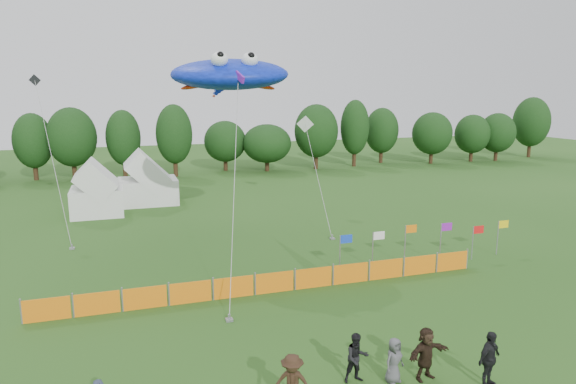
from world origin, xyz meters
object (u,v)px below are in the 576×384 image
object	(u,v)px
tent_left	(97,192)
stingray_kite	(229,75)
barrier_fence	(274,282)
spectator_d	(489,359)
spectator_e	(394,360)
spectator_c	(292,384)
spectator_f	(426,354)
spectator_b	(357,358)
tent_right	(148,183)

from	to	relation	value
tent_left	stingray_kite	world-z (taller)	stingray_kite
barrier_fence	spectator_d	size ratio (longest dim) A/B	11.51
spectator_d	spectator_e	world-z (taller)	spectator_d
spectator_d	spectator_e	distance (m)	3.06
spectator_c	spectator_f	distance (m)	4.85
tent_left	spectator_e	world-z (taller)	tent_left
tent_left	spectator_c	distance (m)	29.53
spectator_e	stingray_kite	size ratio (longest dim) A/B	0.08
tent_left	stingray_kite	bearing A→B (deg)	-55.24
barrier_fence	spectator_c	distance (m)	9.45
spectator_e	spectator_b	bearing A→B (deg)	140.88
tent_left	spectator_c	bearing A→B (deg)	-77.49
tent_right	spectator_c	size ratio (longest dim) A/B	2.63
spectator_c	spectator_f	bearing A→B (deg)	34.98
barrier_fence	spectator_e	distance (m)	8.79
spectator_f	spectator_b	bearing A→B (deg)	154.34
tent_left	spectator_e	bearing A→B (deg)	-70.31
tent_right	spectator_c	xyz separation A→B (m)	(2.38, -31.81, -0.82)
tent_right	spectator_c	distance (m)	31.91
tent_right	stingray_kite	size ratio (longest dim) A/B	0.26
tent_right	barrier_fence	world-z (taller)	tent_right
barrier_fence	spectator_d	world-z (taller)	spectator_d
spectator_f	stingray_kite	size ratio (longest dim) A/B	0.10
spectator_d	stingray_kite	xyz separation A→B (m)	(-4.74, 17.65, 9.49)
tent_right	spectator_e	size ratio (longest dim) A/B	3.20
barrier_fence	tent_left	bearing A→B (deg)	113.64
tent_left	spectator_d	bearing A→B (deg)	-66.29
tent_left	barrier_fence	xyz separation A→B (m)	(8.59, -19.63, -1.25)
spectator_e	stingray_kite	world-z (taller)	stingray_kite
spectator_f	stingray_kite	distance (m)	19.40
barrier_fence	stingray_kite	xyz separation A→B (m)	(-0.39, 7.82, 9.94)
tent_right	barrier_fence	xyz separation A→B (m)	(4.58, -22.63, -1.27)
spectator_b	barrier_fence	bearing A→B (deg)	94.34
tent_left	stingray_kite	size ratio (longest dim) A/B	0.21
spectator_f	stingray_kite	xyz separation A→B (m)	(-3.03, 16.63, 9.53)
tent_right	spectator_e	distance (m)	31.89
spectator_b	spectator_c	xyz separation A→B (m)	(-2.57, -0.93, 0.09)
spectator_b	stingray_kite	size ratio (longest dim) A/B	0.09
tent_right	spectator_e	xyz separation A→B (m)	(6.11, -31.28, -0.99)
spectator_b	spectator_d	size ratio (longest dim) A/B	0.89
spectator_c	spectator_d	distance (m)	6.58
spectator_b	spectator_f	world-z (taller)	spectator_f
tent_right	spectator_f	world-z (taller)	tent_right
tent_left	spectator_b	xyz separation A→B (m)	(8.96, -27.89, -0.90)
spectator_b	spectator_d	bearing A→B (deg)	-19.88
spectator_c	barrier_fence	bearing A→B (deg)	107.12
tent_left	barrier_fence	size ratio (longest dim) A/B	0.18
spectator_c	spectator_f	world-z (taller)	spectator_c
barrier_fence	spectator_b	xyz separation A→B (m)	(0.37, -8.25, 0.35)
spectator_c	spectator_e	world-z (taller)	spectator_c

